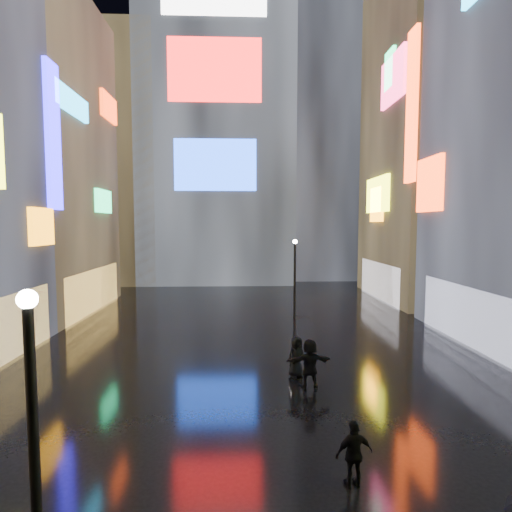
{
  "coord_description": "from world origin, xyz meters",
  "views": [
    {
      "loc": [
        -0.58,
        -2.74,
        6.15
      ],
      "look_at": [
        0.0,
        12.0,
        5.0
      ],
      "focal_mm": 28.0,
      "sensor_mm": 36.0,
      "label": 1
    }
  ],
  "objects": [
    {
      "name": "ground",
      "position": [
        0.0,
        20.0,
        0.0
      ],
      "size": [
        140.0,
        140.0,
        0.0
      ],
      "primitive_type": "plane",
      "color": "black",
      "rests_on": "ground"
    },
    {
      "name": "building_left_far",
      "position": [
        -15.98,
        26.0,
        10.98
      ],
      "size": [
        10.28,
        12.0,
        22.0
      ],
      "color": "black",
      "rests_on": "ground"
    },
    {
      "name": "tower_main",
      "position": [
        -3.0,
        43.97,
        21.01
      ],
      "size": [
        16.0,
        14.2,
        42.0
      ],
      "color": "black",
      "rests_on": "ground"
    },
    {
      "name": "pedestrian_3",
      "position": [
        2.08,
        6.14,
        0.79
      ],
      "size": [
        0.99,
        0.57,
        1.59
      ],
      "primitive_type": "imported",
      "rotation": [
        0.0,
        0.0,
        3.35
      ],
      "color": "black",
      "rests_on": "ground"
    },
    {
      "name": "lamp_far",
      "position": [
        3.01,
        23.32,
        2.94
      ],
      "size": [
        0.3,
        0.3,
        5.2
      ],
      "color": "black",
      "rests_on": "ground"
    },
    {
      "name": "lamp_near",
      "position": [
        -3.75,
        3.25,
        2.94
      ],
      "size": [
        0.3,
        0.3,
        5.2
      ],
      "color": "black",
      "rests_on": "ground"
    },
    {
      "name": "pedestrian_5",
      "position": [
        2.03,
        11.87,
        0.93
      ],
      "size": [
        1.76,
        0.69,
        1.86
      ],
      "primitive_type": "imported",
      "rotation": [
        0.0,
        0.0,
        3.23
      ],
      "color": "black",
      "rests_on": "ground"
    },
    {
      "name": "tower_flank_right",
      "position": [
        9.0,
        46.0,
        17.0
      ],
      "size": [
        12.0,
        12.0,
        34.0
      ],
      "primitive_type": "cube",
      "color": "black",
      "rests_on": "ground"
    },
    {
      "name": "tower_flank_left",
      "position": [
        -14.0,
        42.0,
        13.0
      ],
      "size": [
        10.0,
        10.0,
        26.0
      ],
      "primitive_type": "cube",
      "color": "black",
      "rests_on": "ground"
    },
    {
      "name": "umbrella_2",
      "position": [
        1.68,
        12.96,
        2.11
      ],
      "size": [
        1.19,
        1.21,
        0.91
      ],
      "primitive_type": "imported",
      "rotation": [
        0.0,
        0.0,
        2.91
      ],
      "color": "black",
      "rests_on": "pedestrian_4"
    },
    {
      "name": "pedestrian_4",
      "position": [
        1.68,
        12.96,
        0.83
      ],
      "size": [
        0.96,
        0.85,
        1.66
      ],
      "primitive_type": "imported",
      "rotation": [
        0.0,
        0.0,
        0.49
      ],
      "color": "black",
      "rests_on": "ground"
    },
    {
      "name": "building_right_far",
      "position": [
        15.98,
        30.0,
        13.98
      ],
      "size": [
        10.28,
        12.0,
        28.0
      ],
      "color": "black",
      "rests_on": "ground"
    }
  ]
}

